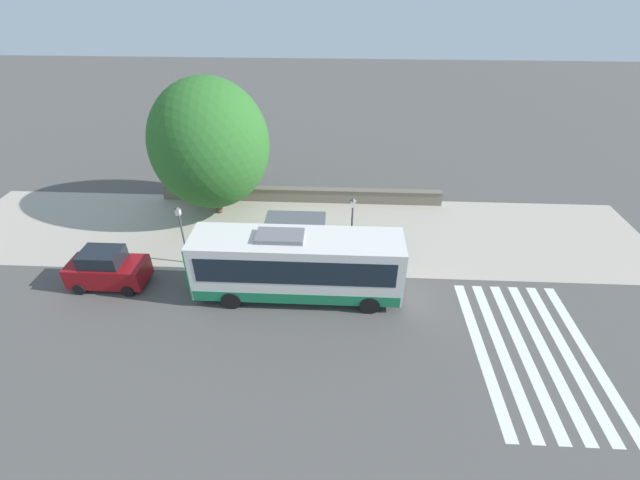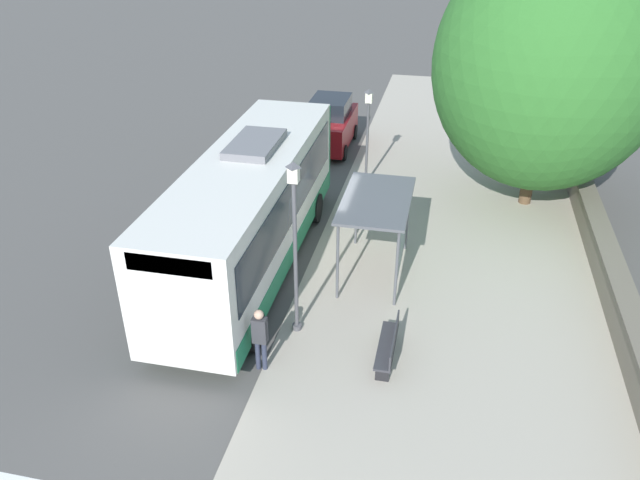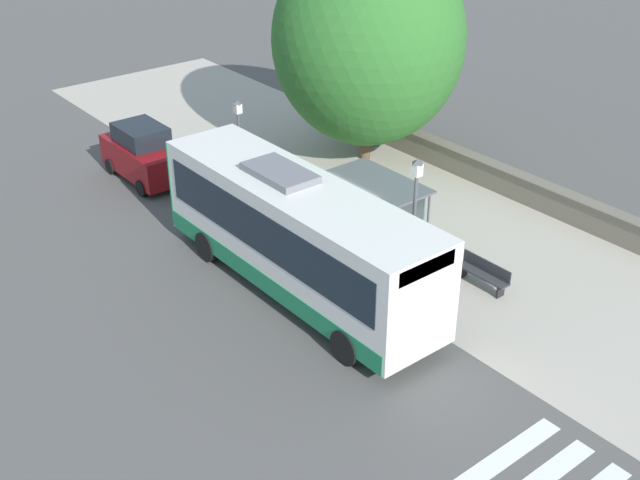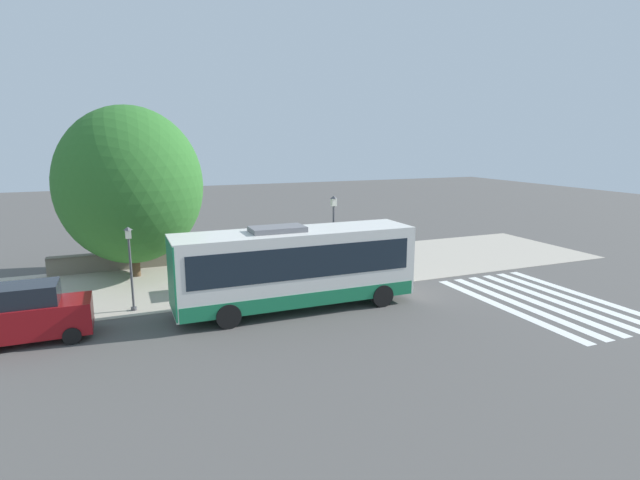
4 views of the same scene
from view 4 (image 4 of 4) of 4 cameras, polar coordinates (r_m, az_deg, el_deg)
The scene contains 12 objects.
ground_plane at distance 23.44m, azimuth -5.87°, elevation -6.81°, with size 120.00×120.00×0.00m, color #514F4C.
sidewalk_plaza at distance 27.60m, azimuth -8.55°, elevation -4.05°, with size 9.00×44.00×0.02m.
crosswalk_stripes at distance 25.35m, azimuth 24.24°, elevation -6.37°, with size 9.00×5.25×0.01m.
stone_wall at distance 31.32m, azimuth -10.36°, elevation -1.30°, with size 0.60×20.00×1.02m.
bus at distance 21.64m, azimuth -2.88°, elevation -3.01°, with size 2.69×10.43×3.72m.
bus_shelter at distance 24.96m, azimuth -6.68°, elevation -0.83°, with size 1.89×3.40×2.42m.
pedestrian at distance 24.99m, azimuth 5.39°, elevation -3.27°, with size 0.34×0.22×1.69m.
bench at distance 27.26m, azimuth 0.84°, elevation -3.09°, with size 0.40×1.83×0.88m.
street_lamp_near at distance 24.29m, azimuth 1.56°, elevation 0.60°, with size 0.28×0.28×4.66m.
street_lamp_far at distance 22.76m, azimuth -20.86°, elevation -2.28°, with size 0.28×0.28×3.70m.
shade_tree at distance 28.15m, azimuth -20.87°, elevation 5.85°, with size 7.48×7.48×9.06m.
parked_car_behind_bus at distance 21.24m, azimuth -30.06°, elevation -7.33°, with size 1.94×3.98×2.17m.
Camera 4 is at (21.38, -6.22, 7.30)m, focal length 28.00 mm.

